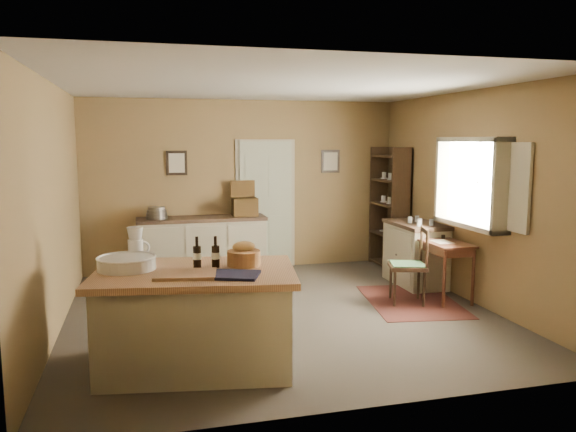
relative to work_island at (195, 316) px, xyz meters
name	(u,v)px	position (x,y,z in m)	size (l,w,h in m)	color
ground	(282,313)	(1.15, 1.34, -0.48)	(5.00, 5.00, 0.00)	brown
wall_back	(244,185)	(1.15, 3.84, 0.87)	(5.00, 0.10, 2.70)	olive
wall_front	(362,238)	(1.15, -1.16, 0.87)	(5.00, 0.10, 2.70)	olive
wall_left	(53,209)	(-1.35, 1.34, 0.87)	(0.10, 5.00, 2.70)	olive
wall_right	(470,197)	(3.65, 1.34, 0.87)	(0.10, 5.00, 2.70)	olive
ceiling	(281,85)	(1.15, 1.34, 2.22)	(5.00, 5.00, 0.00)	silver
door	(266,203)	(1.50, 3.81, 0.57)	(0.97, 0.06, 2.11)	#BAC0A1
framed_prints	(256,162)	(1.35, 3.82, 1.24)	(2.82, 0.02, 0.38)	black
window	(474,182)	(3.57, 1.14, 1.07)	(0.25, 1.99, 1.12)	#B5AE8F
work_island	(195,316)	(0.00, 0.00, 0.00)	(1.95, 1.44, 1.20)	#B5AE8F
sideboard	(203,244)	(0.44, 3.54, 0.00)	(1.95, 0.56, 1.18)	#B5AE8F
rug	(412,301)	(2.90, 1.40, -0.48)	(1.10, 1.60, 0.01)	#54221C
writing_desk	(445,250)	(3.35, 1.40, 0.18)	(0.48, 0.79, 0.82)	#3B1D12
desk_chair	(407,266)	(2.80, 1.36, 0.00)	(0.45, 0.45, 0.96)	black
right_cabinet	(415,253)	(3.35, 2.19, -0.02)	(0.59, 1.06, 0.99)	#B5AE8F
shelving_unit	(392,208)	(3.50, 3.34, 0.50)	(0.33, 0.88, 1.96)	black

